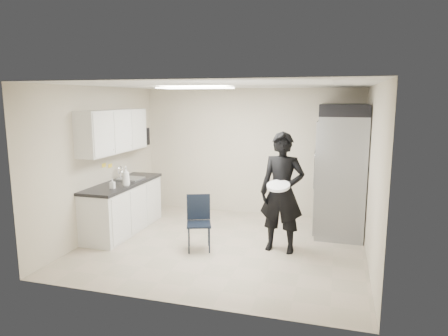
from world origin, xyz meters
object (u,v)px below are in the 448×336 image
(lower_counter, at_px, (123,208))
(man_tuxedo, at_px, (282,193))
(commercial_fridge, at_px, (341,175))
(folding_chair, at_px, (199,224))

(lower_counter, distance_m, man_tuxedo, 2.95)
(lower_counter, height_order, man_tuxedo, man_tuxedo)
(commercial_fridge, distance_m, folding_chair, 2.74)
(folding_chair, bearing_deg, commercial_fridge, 15.83)
(man_tuxedo, bearing_deg, lower_counter, -177.78)
(folding_chair, relative_size, man_tuxedo, 0.45)
(commercial_fridge, xyz_separation_m, man_tuxedo, (-0.88, -1.24, -0.10))
(commercial_fridge, relative_size, folding_chair, 2.48)
(folding_chair, distance_m, man_tuxedo, 1.41)
(lower_counter, bearing_deg, folding_chair, -17.12)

